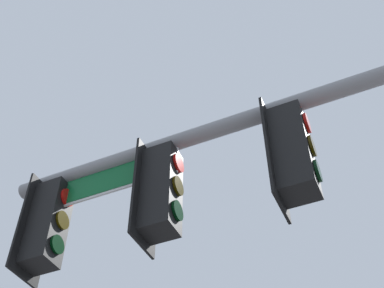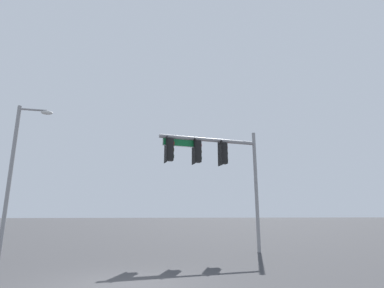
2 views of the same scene
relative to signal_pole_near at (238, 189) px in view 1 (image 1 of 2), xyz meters
name	(u,v)px [view 1 (image 1 of 2)]	position (x,y,z in m)	size (l,w,h in m)	color
signal_pole_near	(238,189)	(0.00, 0.00, 0.00)	(5.33, 1.03, 6.24)	gray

